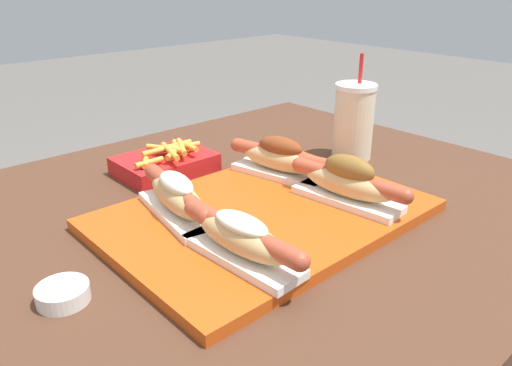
{
  "coord_description": "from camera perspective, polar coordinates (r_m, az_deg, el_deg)",
  "views": [
    {
      "loc": [
        -0.46,
        -0.59,
        1.05
      ],
      "look_at": [
        0.03,
        -0.04,
        0.74
      ],
      "focal_mm": 35.0,
      "sensor_mm": 36.0,
      "label": 1
    }
  ],
  "objects": [
    {
      "name": "hot_dog_0",
      "position": [
        0.65,
        -1.68,
        -6.28
      ],
      "size": [
        0.07,
        0.22,
        0.06
      ],
      "color": "white",
      "rests_on": "serving_tray"
    },
    {
      "name": "hot_dog_1",
      "position": [
        0.83,
        10.5,
        0.08
      ],
      "size": [
        0.08,
        0.22,
        0.08
      ],
      "color": "white",
      "rests_on": "serving_tray"
    },
    {
      "name": "serving_tray",
      "position": [
        0.81,
        0.96,
        -3.62
      ],
      "size": [
        0.5,
        0.36,
        0.02
      ],
      "color": "#CC4C14",
      "rests_on": "patio_table"
    },
    {
      "name": "fries_basket",
      "position": [
        1.0,
        -10.28,
        2.32
      ],
      "size": [
        0.18,
        0.14,
        0.06
      ],
      "color": "red",
      "rests_on": "patio_table"
    },
    {
      "name": "hot_dog_2",
      "position": [
        0.78,
        -9.03,
        -1.52
      ],
      "size": [
        0.09,
        0.22,
        0.07
      ],
      "color": "white",
      "rests_on": "serving_tray"
    },
    {
      "name": "hot_dog_3",
      "position": [
        0.92,
        2.77,
        2.84
      ],
      "size": [
        0.1,
        0.22,
        0.08
      ],
      "color": "white",
      "rests_on": "serving_tray"
    },
    {
      "name": "drink_cup",
      "position": [
        1.07,
        11.09,
        6.93
      ],
      "size": [
        0.09,
        0.09,
        0.22
      ],
      "color": "beige",
      "rests_on": "patio_table"
    },
    {
      "name": "sauce_bowl",
      "position": [
        0.66,
        -21.22,
        -11.63
      ],
      "size": [
        0.06,
        0.06,
        0.02
      ],
      "color": "white",
      "rests_on": "patio_table"
    }
  ]
}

